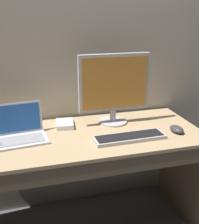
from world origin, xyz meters
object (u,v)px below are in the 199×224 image
Objects in this scene: laptop_silver at (20,131)px; wired_keyboard at (129,137)px; external_monitor at (114,86)px; external_drive_box at (65,124)px; computer_mouse at (177,129)px.

laptop_silver reaches higher than wired_keyboard.
external_monitor reaches higher than external_drive_box.
laptop_silver is 0.31m from external_drive_box.
computer_mouse is at bearing 2.83° from wired_keyboard.
computer_mouse is at bearing -10.31° from laptop_silver.
external_monitor is 4.30× the size of computer_mouse.
external_drive_box is at bearing 147.69° from computer_mouse.
wired_keyboard is (0.63, -0.19, -0.03)m from laptop_silver.
laptop_silver is at bearing 161.00° from computer_mouse.
wired_keyboard is 0.46m from external_drive_box.
computer_mouse reaches higher than wired_keyboard.
laptop_silver is 2.07× the size of external_drive_box.
laptop_silver is 0.66m from external_monitor.
external_drive_box is (-0.33, 0.03, -0.24)m from external_monitor.
laptop_silver is at bearing 163.25° from wired_keyboard.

